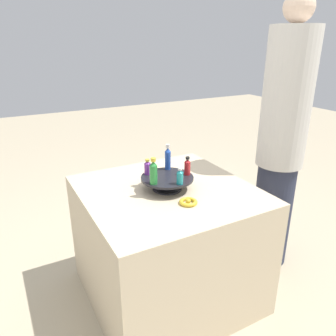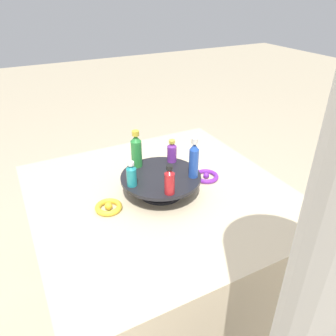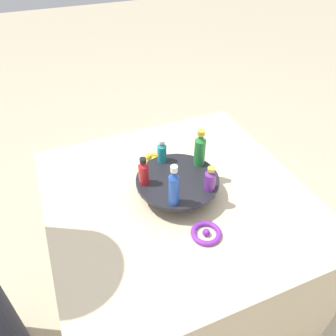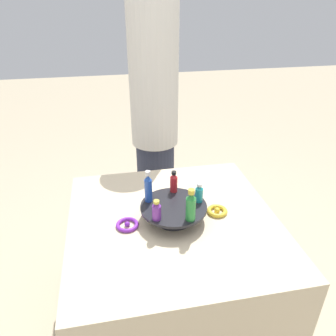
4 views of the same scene
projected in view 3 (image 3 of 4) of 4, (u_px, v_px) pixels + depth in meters
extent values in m
plane|color=tan|center=(175.00, 297.00, 1.63)|extent=(12.00, 12.00, 0.00)
cube|color=beige|center=(176.00, 254.00, 1.41)|extent=(0.92, 0.92, 0.71)
cylinder|color=black|center=(177.00, 193.00, 1.18)|extent=(0.16, 0.16, 0.01)
cylinder|color=black|center=(177.00, 187.00, 1.16)|extent=(0.09, 0.09, 0.05)
cylinder|color=black|center=(177.00, 180.00, 1.14)|extent=(0.29, 0.29, 0.01)
cylinder|color=#B21E23|center=(144.00, 175.00, 1.09)|extent=(0.03, 0.03, 0.07)
cone|color=#B21E23|center=(143.00, 164.00, 1.06)|extent=(0.03, 0.03, 0.02)
cylinder|color=black|center=(143.00, 160.00, 1.05)|extent=(0.02, 0.02, 0.01)
cylinder|color=#234CAD|center=(174.00, 190.00, 1.01)|extent=(0.03, 0.03, 0.11)
cone|color=#234CAD|center=(174.00, 174.00, 0.97)|extent=(0.03, 0.03, 0.02)
cylinder|color=silver|center=(174.00, 169.00, 0.96)|extent=(0.02, 0.02, 0.02)
cylinder|color=#702D93|center=(210.00, 181.00, 1.07)|extent=(0.04, 0.04, 0.06)
cone|color=#702D93|center=(211.00, 172.00, 1.05)|extent=(0.04, 0.04, 0.01)
cylinder|color=gold|center=(211.00, 169.00, 1.04)|extent=(0.02, 0.02, 0.01)
cylinder|color=#288438|center=(200.00, 152.00, 1.17)|extent=(0.04, 0.04, 0.10)
cone|color=#288438|center=(201.00, 138.00, 1.13)|extent=(0.04, 0.04, 0.02)
cylinder|color=gold|center=(201.00, 133.00, 1.11)|extent=(0.03, 0.03, 0.02)
cylinder|color=teal|center=(162.00, 154.00, 1.19)|extent=(0.03, 0.03, 0.06)
cone|color=teal|center=(162.00, 145.00, 1.17)|extent=(0.03, 0.03, 0.01)
cylinder|color=silver|center=(162.00, 142.00, 1.16)|extent=(0.02, 0.02, 0.01)
torus|color=gold|center=(154.00, 160.00, 1.32)|extent=(0.09, 0.09, 0.02)
sphere|color=gold|center=(154.00, 159.00, 1.31)|extent=(0.03, 0.03, 0.03)
torus|color=purple|center=(206.00, 233.00, 1.03)|extent=(0.10, 0.10, 0.02)
sphere|color=purple|center=(206.00, 232.00, 1.03)|extent=(0.02, 0.02, 0.02)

